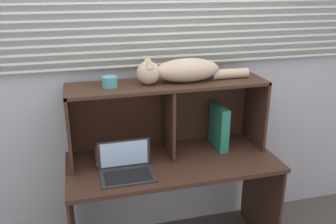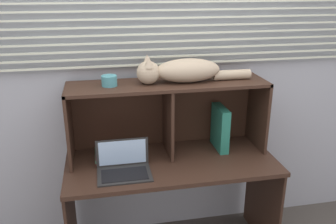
{
  "view_description": "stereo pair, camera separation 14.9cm",
  "coord_description": "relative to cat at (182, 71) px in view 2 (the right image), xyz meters",
  "views": [
    {
      "loc": [
        -0.6,
        -1.93,
        1.93
      ],
      "look_at": [
        0.0,
        0.32,
        1.08
      ],
      "focal_mm": 38.33,
      "sensor_mm": 36.0,
      "label": 1
    },
    {
      "loc": [
        -0.45,
        -1.96,
        1.93
      ],
      "look_at": [
        0.0,
        0.32,
        1.08
      ],
      "focal_mm": 38.33,
      "sensor_mm": 36.0,
      "label": 2
    }
  ],
  "objects": [
    {
      "name": "back_panel_with_blinds",
      "position": [
        -0.09,
        0.22,
        -0.1
      ],
      "size": [
        4.4,
        0.08,
        2.5
      ],
      "color": "#AAB0BD",
      "rests_on": "ground"
    },
    {
      "name": "desk",
      "position": [
        -0.09,
        -0.13,
        -0.75
      ],
      "size": [
        1.44,
        0.63,
        0.77
      ],
      "color": "#38241A",
      "rests_on": "ground"
    },
    {
      "name": "hutch_shelf_unit",
      "position": [
        -0.09,
        0.04,
        -0.24
      ],
      "size": [
        1.36,
        0.35,
        0.52
      ],
      "color": "#38241A",
      "rests_on": "desk"
    },
    {
      "name": "cat",
      "position": [
        0.0,
        0.0,
        0.0
      ],
      "size": [
        0.79,
        0.2,
        0.19
      ],
      "color": "#BDA88C",
      "rests_on": "hutch_shelf_unit"
    },
    {
      "name": "laptop",
      "position": [
        -0.43,
        -0.23,
        -0.56
      ],
      "size": [
        0.34,
        0.24,
        0.2
      ],
      "color": "#282828",
      "rests_on": "desk"
    },
    {
      "name": "binder_upright",
      "position": [
        0.29,
        0.0,
        -0.44
      ],
      "size": [
        0.06,
        0.24,
        0.32
      ],
      "primitive_type": "cube",
      "color": "#267864",
      "rests_on": "desk"
    },
    {
      "name": "book_stack",
      "position": [
        -0.53,
        0.0,
        -0.57
      ],
      "size": [
        0.16,
        0.25,
        0.05
      ],
      "color": "brown",
      "rests_on": "desk"
    },
    {
      "name": "small_basket",
      "position": [
        -0.48,
        0.0,
        -0.04
      ],
      "size": [
        0.1,
        0.1,
        0.07
      ],
      "primitive_type": "cylinder",
      "color": "teal",
      "rests_on": "hutch_shelf_unit"
    }
  ]
}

